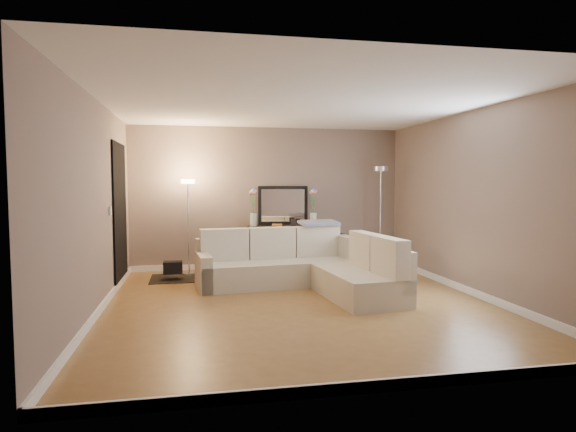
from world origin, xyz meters
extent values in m
cube|color=olive|center=(0.00, 0.00, -0.01)|extent=(5.00, 5.50, 0.01)
cube|color=white|center=(0.00, 0.00, 2.60)|extent=(5.00, 5.50, 0.01)
cube|color=gray|center=(0.00, 2.76, 1.30)|extent=(5.00, 0.02, 2.60)
cube|color=gray|center=(0.00, -2.76, 1.30)|extent=(5.00, 0.02, 2.60)
cube|color=gray|center=(-2.51, 0.00, 1.30)|extent=(0.02, 5.50, 2.60)
cube|color=gray|center=(2.51, 0.00, 1.30)|extent=(0.02, 5.50, 2.60)
cube|color=white|center=(0.00, 2.73, 0.05)|extent=(5.00, 0.03, 0.10)
cube|color=white|center=(0.00, -2.73, 0.05)|extent=(5.00, 0.03, 0.10)
cube|color=white|center=(-2.48, 0.00, 0.05)|extent=(0.03, 5.50, 0.10)
cube|color=white|center=(2.48, 0.00, 0.05)|extent=(0.03, 5.50, 0.10)
cube|color=black|center=(-2.48, 1.70, 1.10)|extent=(0.02, 1.20, 2.20)
cube|color=white|center=(-2.48, 0.85, 1.20)|extent=(0.02, 0.08, 0.12)
cube|color=beige|center=(-0.07, 1.21, 0.19)|extent=(2.55, 1.11, 0.38)
cube|color=beige|center=(-0.11, 1.54, 0.46)|extent=(2.48, 0.45, 0.53)
cube|color=beige|center=(-1.23, 1.09, 0.27)|extent=(0.26, 0.87, 0.53)
cube|color=beige|center=(0.86, 0.11, 0.19)|extent=(1.01, 1.61, 0.38)
cube|color=beige|center=(1.15, 0.57, 0.46)|extent=(0.44, 2.39, 0.53)
cube|color=beige|center=(-0.90, 1.35, 0.63)|extent=(0.76, 0.29, 0.50)
cube|color=beige|center=(-0.14, 1.43, 0.63)|extent=(0.76, 0.29, 0.50)
cube|color=beige|center=(0.62, 1.51, 0.63)|extent=(0.76, 0.29, 0.50)
cube|color=beige|center=(1.06, 0.42, 0.63)|extent=(0.28, 0.70, 0.50)
cube|color=beige|center=(1.13, -0.29, 0.63)|extent=(0.28, 0.70, 0.50)
cube|color=#7E84A3|center=(0.66, 1.54, 0.93)|extent=(0.68, 0.46, 0.08)
cube|color=black|center=(0.24, 2.49, 0.78)|extent=(1.33, 0.50, 0.04)
cube|color=black|center=(-0.37, 2.42, 0.38)|extent=(0.05, 0.05, 0.76)
cube|color=black|center=(-0.33, 2.70, 0.38)|extent=(0.05, 0.05, 0.76)
cube|color=black|center=(0.82, 2.28, 0.38)|extent=(0.05, 0.05, 0.76)
cube|color=black|center=(0.85, 2.56, 0.38)|extent=(0.05, 0.05, 0.76)
cube|color=black|center=(0.24, 2.49, 0.18)|extent=(1.24, 0.46, 0.03)
cube|color=#BF3333|center=(-0.29, 2.55, 0.29)|extent=(0.05, 0.16, 0.19)
cube|color=#3359A5|center=(-0.25, 2.55, 0.30)|extent=(0.05, 0.16, 0.21)
cube|color=gold|center=(-0.20, 2.54, 0.31)|extent=(0.06, 0.16, 0.23)
cube|color=#3F7F4C|center=(-0.15, 2.54, 0.29)|extent=(0.07, 0.16, 0.19)
cube|color=#994C99|center=(-0.10, 2.53, 0.30)|extent=(0.05, 0.16, 0.21)
cube|color=orange|center=(-0.06, 2.53, 0.31)|extent=(0.05, 0.16, 0.23)
cube|color=#262626|center=(-0.01, 2.52, 0.29)|extent=(0.06, 0.16, 0.19)
cube|color=#4C99B2|center=(0.04, 2.52, 0.30)|extent=(0.07, 0.16, 0.21)
cube|color=#B2A58C|center=(0.09, 2.51, 0.31)|extent=(0.05, 0.16, 0.23)
cube|color=brown|center=(0.13, 2.51, 0.29)|extent=(0.05, 0.16, 0.19)
cube|color=navy|center=(0.17, 2.50, 0.30)|extent=(0.06, 0.16, 0.21)
cube|color=gold|center=(0.22, 2.49, 0.31)|extent=(0.07, 0.16, 0.23)
cube|color=black|center=(0.26, 2.66, 1.17)|extent=(0.91, 0.15, 0.72)
cube|color=white|center=(0.26, 2.64, 1.17)|extent=(0.79, 0.10, 0.60)
cube|color=orange|center=(0.12, 2.48, 0.82)|extent=(0.19, 0.14, 0.04)
cube|color=black|center=(0.41, 2.42, 0.86)|extent=(0.10, 0.03, 0.13)
cube|color=black|center=(0.53, 2.41, 0.85)|extent=(0.08, 0.03, 0.11)
cylinder|color=silver|center=(-0.30, 2.56, 0.92)|extent=(0.13, 0.13, 0.24)
cylinder|color=#38722D|center=(-0.32, 2.56, 1.20)|extent=(0.10, 0.02, 0.41)
sphere|color=#E5598C|center=(-0.34, 2.56, 1.41)|extent=(0.08, 0.08, 0.07)
cylinder|color=#38722D|center=(-0.31, 2.56, 1.21)|extent=(0.06, 0.01, 0.44)
sphere|color=white|center=(-0.32, 2.56, 1.43)|extent=(0.08, 0.08, 0.07)
cylinder|color=#38722D|center=(-0.30, 2.56, 1.22)|extent=(0.01, 0.01, 0.46)
sphere|color=#598CE5|center=(-0.30, 2.56, 1.45)|extent=(0.08, 0.08, 0.07)
cylinder|color=#38722D|center=(-0.29, 2.56, 1.20)|extent=(0.05, 0.01, 0.42)
sphere|color=#E58C4C|center=(-0.28, 2.55, 1.41)|extent=(0.08, 0.08, 0.07)
cylinder|color=#38722D|center=(-0.28, 2.55, 1.21)|extent=(0.10, 0.02, 0.43)
sphere|color=#D866B2|center=(-0.26, 2.55, 1.43)|extent=(0.08, 0.08, 0.07)
cylinder|color=silver|center=(0.79, 2.43, 0.92)|extent=(0.13, 0.13, 0.24)
cylinder|color=#38722D|center=(0.77, 2.43, 1.20)|extent=(0.10, 0.02, 0.41)
sphere|color=#E5598C|center=(0.75, 2.43, 1.41)|extent=(0.08, 0.08, 0.07)
cylinder|color=#38722D|center=(0.78, 2.43, 1.21)|extent=(0.06, 0.01, 0.44)
sphere|color=white|center=(0.77, 2.43, 1.43)|extent=(0.08, 0.08, 0.07)
cylinder|color=#38722D|center=(0.79, 2.43, 1.22)|extent=(0.01, 0.01, 0.46)
sphere|color=#598CE5|center=(0.79, 2.43, 1.45)|extent=(0.08, 0.08, 0.07)
cylinder|color=#38722D|center=(0.80, 2.43, 1.20)|extent=(0.05, 0.01, 0.42)
sphere|color=#E58C4C|center=(0.81, 2.43, 1.41)|extent=(0.08, 0.08, 0.07)
cylinder|color=#38722D|center=(0.80, 2.43, 1.21)|extent=(0.10, 0.02, 0.43)
sphere|color=#D866B2|center=(0.82, 2.42, 1.43)|extent=(0.08, 0.08, 0.07)
cylinder|color=silver|center=(-1.45, 2.29, 0.01)|extent=(0.22, 0.22, 0.03)
cylinder|color=silver|center=(-1.45, 2.29, 0.79)|extent=(0.02, 0.02, 1.56)
cylinder|color=#FFBF72|center=(-1.45, 2.29, 1.61)|extent=(0.23, 0.23, 0.07)
cylinder|color=silver|center=(2.00, 2.23, 0.02)|extent=(0.30, 0.30, 0.03)
cylinder|color=silver|center=(2.00, 2.23, 0.91)|extent=(0.03, 0.03, 1.79)
cylinder|color=silver|center=(2.00, 2.23, 1.84)|extent=(0.32, 0.32, 0.08)
cube|color=black|center=(-1.54, 1.98, 0.01)|extent=(1.08, 0.81, 0.01)
cube|color=black|center=(-1.70, 1.87, 0.21)|extent=(0.31, 0.22, 0.20)
camera|label=1|loc=(-1.33, -6.09, 1.59)|focal=30.00mm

